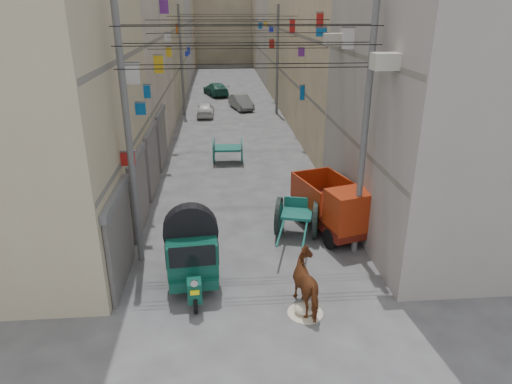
{
  "coord_description": "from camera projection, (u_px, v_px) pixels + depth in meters",
  "views": [
    {
      "loc": [
        -0.86,
        -7.46,
        7.76
      ],
      "look_at": [
        0.26,
        6.5,
        2.08
      ],
      "focal_mm": 32.0,
      "sensor_mm": 36.0,
      "label": 1
    }
  ],
  "objects": [
    {
      "name": "distant_car_white",
      "position": [
        206.0,
        109.0,
        34.79
      ],
      "size": [
        1.33,
        3.15,
        1.06
      ],
      "primitive_type": "imported",
      "rotation": [
        0.0,
        0.0,
        3.12
      ],
      "color": "silver",
      "rests_on": "ground"
    },
    {
      "name": "distant_car_green",
      "position": [
        216.0,
        89.0,
        43.19
      ],
      "size": [
        2.71,
        4.35,
        1.17
      ],
      "primitive_type": "imported",
      "rotation": [
        0.0,
        0.0,
        3.43
      ],
      "color": "#1C5344",
      "rests_on": "ground"
    },
    {
      "name": "shutters_left",
      "position": [
        147.0,
        173.0,
        18.61
      ],
      "size": [
        0.18,
        14.4,
        2.88
      ],
      "color": "#4C4B51",
      "rests_on": "ground"
    },
    {
      "name": "distant_car_grey",
      "position": [
        241.0,
        102.0,
        37.29
      ],
      "size": [
        2.06,
        3.68,
        1.15
      ],
      "primitive_type": "imported",
      "rotation": [
        0.0,
        0.0,
        0.26
      ],
      "color": "#555A57",
      "rests_on": "ground"
    },
    {
      "name": "overhead_cables",
      "position": [
        236.0,
        31.0,
        20.63
      ],
      "size": [
        7.4,
        22.52,
        1.12
      ],
      "color": "black",
      "rests_on": "ground"
    },
    {
      "name": "feed_sack",
      "position": [
        305.0,
        309.0,
        12.4
      ],
      "size": [
        0.61,
        0.49,
        0.3
      ],
      "primitive_type": "ellipsoid",
      "color": "beige",
      "rests_on": "ground"
    },
    {
      "name": "end_cap_building",
      "position": [
        223.0,
        17.0,
        68.4
      ],
      "size": [
        22.0,
        10.0,
        13.0
      ],
      "primitive_type": "cube",
      "color": "#B6AC8F",
      "rests_on": "ground"
    },
    {
      "name": "utility_poles",
      "position": [
        235.0,
        84.0,
        24.07
      ],
      "size": [
        7.4,
        22.2,
        8.0
      ],
      "color": "#5A5A5D",
      "rests_on": "ground"
    },
    {
      "name": "ac_units",
      "position": [
        360.0,
        19.0,
        14.43
      ],
      "size": [
        0.7,
        6.55,
        3.35
      ],
      "color": "#B2B0A0",
      "rests_on": "ground"
    },
    {
      "name": "building_row_right",
      "position": [
        319.0,
        24.0,
        39.56
      ],
      "size": [
        8.0,
        62.0,
        14.0
      ],
      "color": "gray",
      "rests_on": "ground"
    },
    {
      "name": "tonga_cart",
      "position": [
        297.0,
        217.0,
        16.44
      ],
      "size": [
        1.95,
        3.35,
        1.43
      ],
      "rotation": [
        0.0,
        0.0,
        -0.26
      ],
      "color": "black",
      "rests_on": "ground"
    },
    {
      "name": "horse",
      "position": [
        310.0,
        283.0,
        12.47
      ],
      "size": [
        1.17,
        1.93,
        1.52
      ],
      "primitive_type": "imported",
      "rotation": [
        0.0,
        0.0,
        3.35
      ],
      "color": "#5B2C15",
      "rests_on": "ground"
    },
    {
      "name": "mini_truck",
      "position": [
        338.0,
        211.0,
        16.37
      ],
      "size": [
        2.59,
        3.96,
        2.05
      ],
      "rotation": [
        0.0,
        0.0,
        0.29
      ],
      "color": "black",
      "rests_on": "ground"
    },
    {
      "name": "second_cart",
      "position": [
        228.0,
        150.0,
        24.26
      ],
      "size": [
        1.61,
        1.43,
        1.39
      ],
      "rotation": [
        0.0,
        0.0,
        -0.03
      ],
      "color": "#13564D",
      "rests_on": "ground"
    },
    {
      "name": "signboards",
      "position": [
        233.0,
        82.0,
        28.59
      ],
      "size": [
        8.22,
        40.52,
        5.67
      ],
      "color": "#1C2DC9",
      "rests_on": "ground"
    },
    {
      "name": "auto_rickshaw",
      "position": [
        192.0,
        250.0,
        13.39
      ],
      "size": [
        1.75,
        2.84,
        1.96
      ],
      "rotation": [
        0.0,
        0.0,
        0.08
      ],
      "color": "black",
      "rests_on": "ground"
    },
    {
      "name": "building_row_left",
      "position": [
        132.0,
        24.0,
        38.38
      ],
      "size": [
        8.0,
        62.0,
        14.0
      ],
      "color": "tan",
      "rests_on": "ground"
    }
  ]
}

